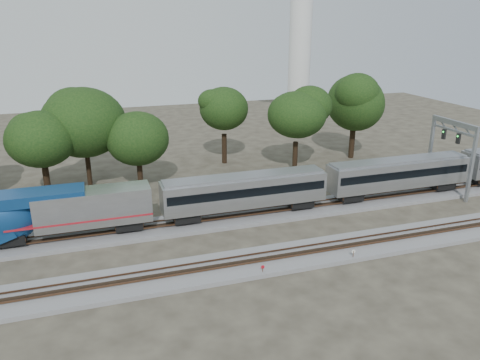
{
  "coord_description": "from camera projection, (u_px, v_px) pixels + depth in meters",
  "views": [
    {
      "loc": [
        -10.14,
        -38.68,
        20.66
      ],
      "look_at": [
        4.1,
        5.0,
        4.86
      ],
      "focal_mm": 35.0,
      "sensor_mm": 36.0,
      "label": 1
    }
  ],
  "objects": [
    {
      "name": "track_near",
      "position": [
        227.0,
        267.0,
        40.8
      ],
      "size": [
        160.0,
        5.0,
        0.73
      ],
      "color": "slate",
      "rests_on": "ground"
    },
    {
      "name": "track_far",
      "position": [
        201.0,
        222.0,
        49.8
      ],
      "size": [
        160.0,
        5.0,
        0.73
      ],
      "color": "slate",
      "rests_on": "ground"
    },
    {
      "name": "tree_5",
      "position": [
        224.0,
        109.0,
        68.49
      ],
      "size": [
        8.42,
        8.42,
        11.88
      ],
      "color": "black",
      "rests_on": "ground"
    },
    {
      "name": "switch_lever",
      "position": [
        302.0,
        264.0,
        41.43
      ],
      "size": [
        0.51,
        0.32,
        0.3
      ],
      "primitive_type": "cube",
      "rotation": [
        0.0,
        0.0,
        -0.04
      ],
      "color": "#512D19",
      "rests_on": "ground"
    },
    {
      "name": "tree_2",
      "position": [
        41.0,
        139.0,
        54.22
      ],
      "size": [
        7.64,
        7.64,
        10.77
      ],
      "color": "black",
      "rests_on": "ground"
    },
    {
      "name": "tree_4",
      "position": [
        138.0,
        139.0,
        57.51
      ],
      "size": [
        6.88,
        6.88,
        9.7
      ],
      "color": "black",
      "rests_on": "ground"
    },
    {
      "name": "train",
      "position": [
        399.0,
        173.0,
        55.98
      ],
      "size": [
        93.47,
        3.23,
        4.76
      ],
      "color": "#B8BBC0",
      "rests_on": "ground"
    },
    {
      "name": "switch_stand_white",
      "position": [
        353.0,
        254.0,
        41.99
      ],
      "size": [
        0.36,
        0.08,
        1.13
      ],
      "rotation": [
        0.0,
        0.0,
        -0.14
      ],
      "color": "#512D19",
      "rests_on": "ground"
    },
    {
      "name": "tree_7",
      "position": [
        355.0,
        103.0,
        71.06
      ],
      "size": [
        8.79,
        8.79,
        12.39
      ],
      "color": "black",
      "rests_on": "ground"
    },
    {
      "name": "switch_stand_red",
      "position": [
        263.0,
        269.0,
        39.59
      ],
      "size": [
        0.32,
        0.08,
        1.0
      ],
      "rotation": [
        0.0,
        0.0,
        -0.15
      ],
      "color": "#512D19",
      "rests_on": "ground"
    },
    {
      "name": "tree_6",
      "position": [
        297.0,
        115.0,
        63.97
      ],
      "size": [
        8.45,
        8.45,
        11.91
      ],
      "color": "black",
      "rests_on": "ground"
    },
    {
      "name": "signal_gantry",
      "position": [
        452.0,
        141.0,
        56.98
      ],
      "size": [
        0.64,
        7.53,
        9.16
      ],
      "color": "gray",
      "rests_on": "ground"
    },
    {
      "name": "tree_3",
      "position": [
        84.0,
        123.0,
        58.04
      ],
      "size": [
        8.69,
        8.69,
        12.26
      ],
      "color": "black",
      "rests_on": "ground"
    },
    {
      "name": "ground",
      "position": [
        215.0,
        249.0,
        44.47
      ],
      "size": [
        160.0,
        160.0,
        0.0
      ],
      "primitive_type": "plane",
      "color": "#383328",
      "rests_on": "ground"
    }
  ]
}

